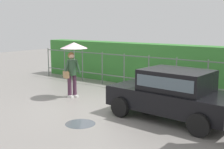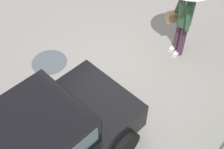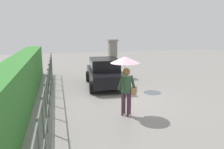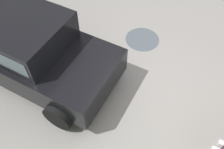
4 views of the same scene
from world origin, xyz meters
TOP-DOWN VIEW (x-y plane):
  - ground_plane at (0.00, 0.00)m, footprint 40.00×40.00m
  - car at (2.55, 0.30)m, footprint 3.83×2.06m
  - pedestrian at (-1.63, 0.47)m, footprint 1.02×1.02m
  - fence_section at (0.12, 3.13)m, footprint 12.40×0.05m
  - hedge_row at (0.12, 4.21)m, footprint 13.35×0.90m
  - puddle_near at (0.66, -1.66)m, footprint 0.86×0.86m

SIDE VIEW (x-z plane):
  - ground_plane at x=0.00m, z-range 0.00..0.00m
  - puddle_near at x=0.66m, z-range 0.00..0.00m
  - car at x=2.55m, z-range 0.06..1.54m
  - fence_section at x=0.12m, z-range 0.08..1.58m
  - hedge_row at x=0.12m, z-range 0.00..1.90m
  - pedestrian at x=-1.63m, z-range 0.54..2.64m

